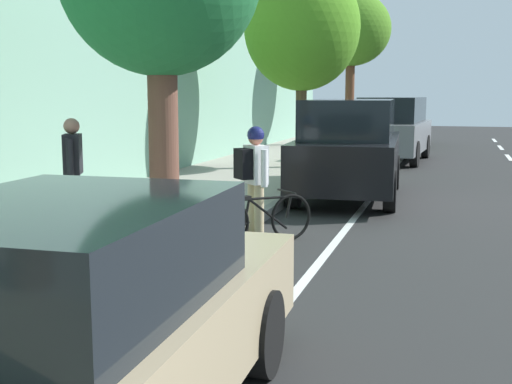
% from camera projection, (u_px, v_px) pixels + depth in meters
% --- Properties ---
extents(ground, '(63.03, 63.03, 0.00)m').
position_uv_depth(ground, '(381.00, 201.00, 13.04)').
color(ground, '#282828').
extents(sidewalk, '(3.70, 39.39, 0.17)m').
position_uv_depth(sidewalk, '(209.00, 189.00, 14.06)').
color(sidewalk, '#9D968B').
rests_on(sidewalk, ground).
extents(curb_edge, '(0.16, 39.39, 0.17)m').
position_uv_depth(curb_edge, '(297.00, 193.00, 13.51)').
color(curb_edge, gray).
rests_on(curb_edge, ground).
extents(lane_stripe_bike_edge, '(0.12, 39.39, 0.01)m').
position_uv_depth(lane_stripe_bike_edge, '(369.00, 200.00, 13.11)').
color(lane_stripe_bike_edge, white).
rests_on(lane_stripe_bike_edge, ground).
extents(building_facade, '(0.50, 39.39, 5.55)m').
position_uv_depth(building_facade, '(117.00, 62.00, 14.25)').
color(building_facade, '#77A48E').
rests_on(building_facade, ground).
extents(parked_sedan_green_nearest, '(1.85, 4.41, 1.52)m').
position_uv_depth(parked_sedan_green_nearest, '(405.00, 127.00, 26.91)').
color(parked_sedan_green_nearest, '#1E512D').
rests_on(parked_sedan_green_nearest, ground).
extents(parked_suv_grey_second, '(2.20, 4.81, 1.99)m').
position_uv_depth(parked_suv_grey_second, '(393.00, 129.00, 20.47)').
color(parked_suv_grey_second, slate).
rests_on(parked_suv_grey_second, ground).
extents(parked_suv_black_mid, '(2.18, 4.81, 1.99)m').
position_uv_depth(parked_suv_black_mid, '(349.00, 148.00, 13.27)').
color(parked_suv_black_mid, black).
rests_on(parked_suv_black_mid, ground).
extents(parked_sedan_tan_far, '(1.93, 4.44, 1.52)m').
position_uv_depth(parked_sedan_tan_far, '(65.00, 333.00, 3.78)').
color(parked_sedan_tan_far, tan).
rests_on(parked_sedan_tan_far, ground).
extents(bicycle_at_curb, '(1.20, 1.29, 0.74)m').
position_uv_depth(bicycle_at_curb, '(260.00, 219.00, 9.24)').
color(bicycle_at_curb, black).
rests_on(bicycle_at_curb, ground).
extents(cyclist_with_backpack, '(0.54, 0.55, 1.64)m').
position_uv_depth(cyclist_with_backpack, '(254.00, 171.00, 9.62)').
color(cyclist_with_backpack, '#C6B284').
rests_on(cyclist_with_backpack, ground).
extents(street_tree_near_cyclist, '(3.03, 3.03, 5.77)m').
position_uv_depth(street_tree_near_cyclist, '(351.00, 30.00, 25.01)').
color(street_tree_near_cyclist, brown).
rests_on(street_tree_near_cyclist, sidewalk).
extents(street_tree_mid_block, '(3.03, 3.03, 5.31)m').
position_uv_depth(street_tree_mid_block, '(302.00, 27.00, 17.08)').
color(street_tree_mid_block, '#4F3E29').
rests_on(street_tree_mid_block, sidewalk).
extents(pedestrian_on_phone, '(0.36, 0.58, 1.60)m').
position_uv_depth(pedestrian_on_phone, '(73.00, 167.00, 9.41)').
color(pedestrian_on_phone, black).
rests_on(pedestrian_on_phone, sidewalk).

